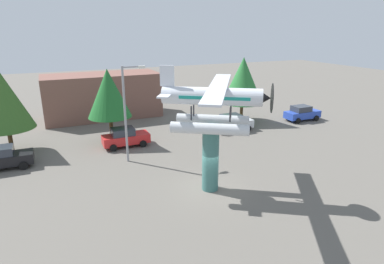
# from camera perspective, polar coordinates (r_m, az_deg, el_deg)

# --- Properties ---
(ground_plane) EXTENTS (140.00, 140.00, 0.00)m
(ground_plane) POSITION_cam_1_polar(r_m,az_deg,el_deg) (22.45, 3.15, -9.90)
(ground_plane) COLOR #605B54
(display_pedestal) EXTENTS (1.10, 1.10, 4.23)m
(display_pedestal) POSITION_cam_1_polar(r_m,az_deg,el_deg) (21.55, 3.25, -4.92)
(display_pedestal) COLOR #386B66
(display_pedestal) RESTS_ON ground
(floatplane_monument) EXTENTS (7.02, 9.34, 4.00)m
(floatplane_monument) POSITION_cam_1_polar(r_m,az_deg,el_deg) (20.38, 3.80, 4.93)
(floatplane_monument) COLOR silver
(floatplane_monument) RESTS_ON display_pedestal
(car_near_black) EXTENTS (4.20, 2.02, 1.76)m
(car_near_black) POSITION_cam_1_polar(r_m,az_deg,el_deg) (29.04, -30.27, -3.93)
(car_near_black) COLOR black
(car_near_black) RESTS_ON ground
(car_mid_red) EXTENTS (4.20, 2.02, 1.76)m
(car_mid_red) POSITION_cam_1_polar(r_m,az_deg,el_deg) (30.37, -11.62, -0.89)
(car_mid_red) COLOR red
(car_mid_red) RESTS_ON ground
(car_far_silver) EXTENTS (4.20, 2.02, 1.76)m
(car_far_silver) POSITION_cam_1_polar(r_m,az_deg,el_deg) (34.55, 7.11, 1.64)
(car_far_silver) COLOR silver
(car_far_silver) RESTS_ON ground
(car_distant_blue) EXTENTS (4.20, 2.02, 1.76)m
(car_distant_blue) POSITION_cam_1_polar(r_m,az_deg,el_deg) (40.28, 18.71, 3.16)
(car_distant_blue) COLOR #2847B7
(car_distant_blue) RESTS_ON ground
(streetlight_primary) EXTENTS (1.84, 0.28, 7.70)m
(streetlight_primary) POSITION_cam_1_polar(r_m,az_deg,el_deg) (25.93, -11.28, 4.22)
(streetlight_primary) COLOR gray
(streetlight_primary) RESTS_ON ground
(storefront_building) EXTENTS (13.35, 5.54, 5.23)m
(storefront_building) POSITION_cam_1_polar(r_m,az_deg,el_deg) (40.82, -15.40, 6.15)
(storefront_building) COLOR brown
(storefront_building) RESTS_ON ground
(tree_west) EXTENTS (4.46, 4.46, 7.21)m
(tree_west) POSITION_cam_1_polar(r_m,az_deg,el_deg) (31.26, -30.16, 4.88)
(tree_west) COLOR brown
(tree_west) RESTS_ON ground
(tree_east) EXTENTS (3.97, 3.97, 6.96)m
(tree_east) POSITION_cam_1_polar(r_m,az_deg,el_deg) (30.68, -14.41, 6.57)
(tree_east) COLOR brown
(tree_east) RESTS_ON ground
(tree_center_back) EXTENTS (4.61, 4.61, 7.35)m
(tree_center_back) POSITION_cam_1_polar(r_m,az_deg,el_deg) (37.37, 8.91, 8.92)
(tree_center_back) COLOR brown
(tree_center_back) RESTS_ON ground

